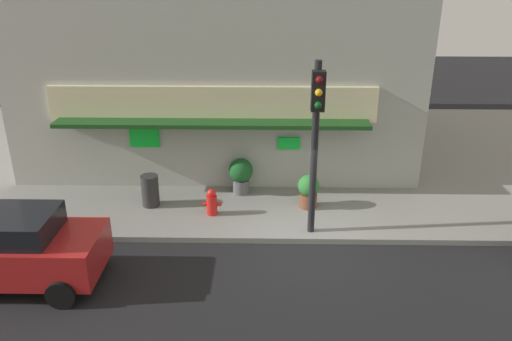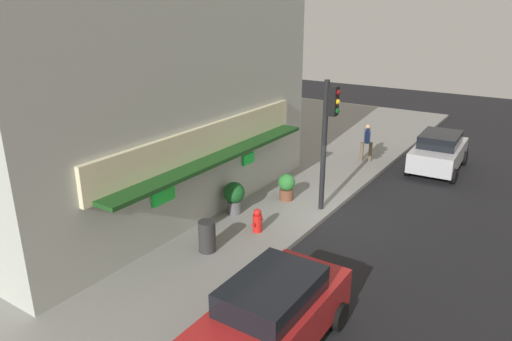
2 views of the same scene
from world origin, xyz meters
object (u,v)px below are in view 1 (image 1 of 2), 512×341
object	(u,v)px
trash_can	(150,191)
potted_plant_by_window	(241,174)
traffic_light	(316,128)
parked_car_red	(8,248)
potted_plant_by_doorway	(308,190)
fire_hydrant	(212,202)

from	to	relation	value
trash_can	potted_plant_by_window	size ratio (longest dim) A/B	0.83
traffic_light	potted_plant_by_window	bearing A→B (deg)	128.54
traffic_light	parked_car_red	size ratio (longest dim) A/B	1.09
traffic_light	trash_can	size ratio (longest dim) A/B	4.84
potted_plant_by_window	parked_car_red	world-z (taller)	parked_car_red
traffic_light	potted_plant_by_doorway	bearing A→B (deg)	88.87
fire_hydrant	potted_plant_by_window	size ratio (longest dim) A/B	0.69
potted_plant_by_doorway	traffic_light	bearing A→B (deg)	-91.13
trash_can	parked_car_red	distance (m)	4.40
fire_hydrant	trash_can	xyz separation A→B (m)	(-1.85, 0.54, 0.10)
parked_car_red	potted_plant_by_window	bearing A→B (deg)	42.44
potted_plant_by_doorway	parked_car_red	world-z (taller)	parked_car_red
trash_can	potted_plant_by_doorway	bearing A→B (deg)	-0.29
potted_plant_by_window	parked_car_red	xyz separation A→B (m)	(-5.01, -4.58, 0.10)
trash_can	potted_plant_by_window	world-z (taller)	potted_plant_by_window
trash_can	parked_car_red	bearing A→B (deg)	-123.18
parked_car_red	trash_can	bearing A→B (deg)	56.82
traffic_light	parked_car_red	xyz separation A→B (m)	(-6.98, -2.11, -2.19)
parked_car_red	potted_plant_by_doorway	bearing A→B (deg)	27.52
trash_can	potted_plant_by_window	bearing A→B (deg)	19.15
traffic_light	fire_hydrant	distance (m)	3.87
potted_plant_by_doorway	potted_plant_by_window	distance (m)	2.21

